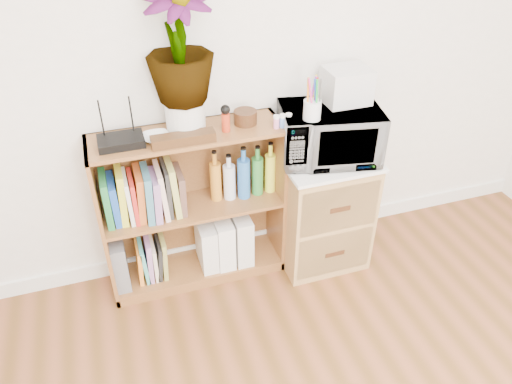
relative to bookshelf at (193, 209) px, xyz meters
name	(u,v)px	position (x,y,z in m)	size (l,w,h in m)	color
skirting_board	(247,239)	(0.35, 0.14, -0.42)	(4.00, 0.02, 0.10)	white
bookshelf	(193,209)	(0.00, 0.00, 0.00)	(1.00, 0.30, 0.95)	brown
wicker_unit	(321,209)	(0.75, -0.08, -0.12)	(0.50, 0.45, 0.70)	#9E7542
microwave	(329,134)	(0.75, -0.08, 0.39)	(0.52, 0.35, 0.29)	silver
pen_cup	(312,110)	(0.61, -0.16, 0.58)	(0.09, 0.09, 0.10)	white
small_appliance	(346,85)	(0.86, -0.02, 0.63)	(0.23, 0.19, 0.18)	silver
router	(121,141)	(-0.32, -0.02, 0.49)	(0.22, 0.15, 0.04)	black
white_bowl	(156,138)	(-0.15, -0.03, 0.49)	(0.13, 0.13, 0.03)	white
plant_pot	(185,116)	(0.01, 0.02, 0.56)	(0.20, 0.20, 0.17)	silver
potted_plant	(179,43)	(0.01, 0.02, 0.92)	(0.32, 0.32, 0.57)	#30732E
trinket_box	(183,139)	(-0.03, -0.10, 0.50)	(0.31, 0.08, 0.05)	#371D0F
kokeshi_doll	(226,122)	(0.19, -0.04, 0.52)	(0.04, 0.04, 0.10)	#B63116
wooden_bowl	(245,117)	(0.31, 0.01, 0.51)	(0.12, 0.12, 0.07)	#34200E
paint_jars	(282,123)	(0.48, -0.09, 0.50)	(0.10, 0.04, 0.05)	pink
file_box	(118,260)	(-0.45, 0.00, -0.25)	(0.09, 0.24, 0.30)	slate
magazine_holder_left	(206,243)	(0.06, -0.01, -0.26)	(0.09, 0.23, 0.29)	silver
magazine_holder_mid	(222,239)	(0.15, -0.01, -0.25)	(0.10, 0.25, 0.31)	white
magazine_holder_right	(240,235)	(0.26, -0.01, -0.25)	(0.10, 0.25, 0.31)	silver
cookbooks	(144,194)	(-0.25, 0.00, 0.16)	(0.42, 0.20, 0.30)	#217E3E
liquor_bottles	(250,173)	(0.33, 0.00, 0.17)	(0.45, 0.07, 0.31)	#C47C24
lower_books	(151,257)	(-0.27, 0.00, -0.28)	(0.18, 0.19, 0.27)	orange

